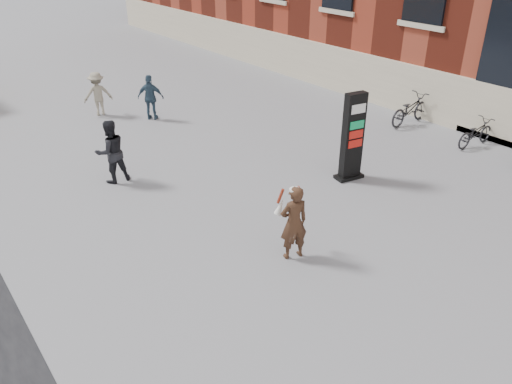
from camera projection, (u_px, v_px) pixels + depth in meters
ground at (283, 252)px, 10.68m from camera, size 100.00×100.00×0.00m
info_pylon at (353, 137)px, 13.26m from camera, size 0.83×0.52×2.42m
woman at (294, 222)px, 10.16m from camera, size 0.73×0.70×1.66m
pedestrian_a at (111, 152)px, 13.26m from camera, size 0.87×0.68×1.74m
pedestrian_b at (98, 94)px, 18.10m from camera, size 1.12×0.78×1.58m
pedestrian_c at (151, 97)px, 17.67m from camera, size 0.96×0.92×1.60m
bike_4 at (476, 133)px, 15.67m from camera, size 1.67×0.66×0.86m
bike_6 at (410, 109)px, 17.40m from camera, size 2.01×0.79×1.04m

